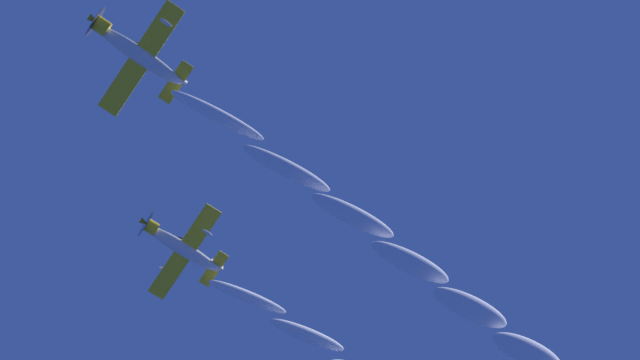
{
  "coord_description": "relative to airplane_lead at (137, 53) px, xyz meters",
  "views": [
    {
      "loc": [
        36.14,
        -7.71,
        2.12
      ],
      "look_at": [
        5.78,
        17.45,
        59.44
      ],
      "focal_mm": 48.97,
      "sensor_mm": 36.0,
      "label": 1
    }
  ],
  "objects": [
    {
      "name": "airplane_left_wingman",
      "position": [
        -14.35,
        13.68,
        1.2
      ],
      "size": [
        9.13,
        8.79,
        4.5
      ],
      "color": "silver"
    },
    {
      "name": "airplane_lead",
      "position": [
        0.0,
        0.0,
        0.0
      ],
      "size": [
        9.27,
        8.8,
        4.51
      ],
      "color": "silver"
    }
  ]
}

